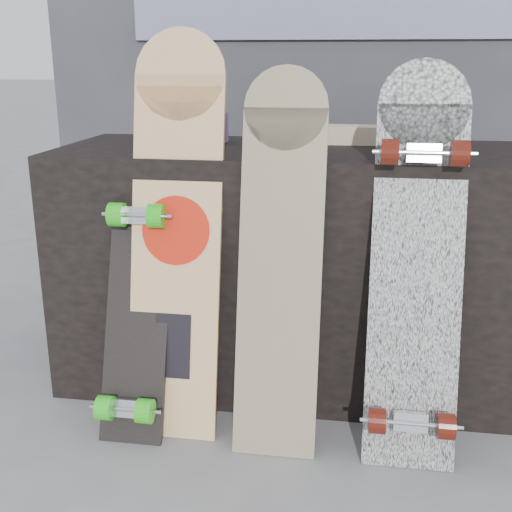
% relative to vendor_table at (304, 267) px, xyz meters
% --- Properties ---
extents(ground, '(60.00, 60.00, 0.00)m').
position_rel_vendor_table_xyz_m(ground, '(0.00, -0.50, -0.40)').
color(ground, slate).
rests_on(ground, ground).
extents(vendor_table, '(1.60, 0.60, 0.80)m').
position_rel_vendor_table_xyz_m(vendor_table, '(0.00, 0.00, 0.00)').
color(vendor_table, black).
rests_on(vendor_table, ground).
extents(booth, '(2.40, 0.22, 2.20)m').
position_rel_vendor_table_xyz_m(booth, '(0.00, 0.85, 0.70)').
color(booth, '#36373C').
rests_on(booth, ground).
extents(merch_box_purple, '(0.18, 0.12, 0.10)m').
position_rel_vendor_table_xyz_m(merch_box_purple, '(-0.38, 0.10, 0.45)').
color(merch_box_purple, navy).
rests_on(merch_box_purple, vendor_table).
extents(merch_box_small, '(0.14, 0.14, 0.12)m').
position_rel_vendor_table_xyz_m(merch_box_small, '(0.37, 0.07, 0.46)').
color(merch_box_small, navy).
rests_on(merch_box_small, vendor_table).
extents(merch_box_flat, '(0.22, 0.10, 0.06)m').
position_rel_vendor_table_xyz_m(merch_box_flat, '(0.14, 0.15, 0.43)').
color(merch_box_flat, '#D1B78C').
rests_on(merch_box_flat, vendor_table).
extents(longboard_geisha, '(0.26, 0.28, 1.17)m').
position_rel_vendor_table_xyz_m(longboard_geisha, '(-0.35, -0.32, 0.22)').
color(longboard_geisha, beige).
rests_on(longboard_geisha, ground).
extents(longboard_celtic, '(0.23, 0.27, 1.06)m').
position_rel_vendor_table_xyz_m(longboard_celtic, '(-0.04, -0.37, 0.17)').
color(longboard_celtic, beige).
rests_on(longboard_celtic, ground).
extents(longboard_cascadia, '(0.25, 0.37, 1.08)m').
position_rel_vendor_table_xyz_m(longboard_cascadia, '(0.34, -0.36, 0.16)').
color(longboard_cascadia, white).
rests_on(longboard_cascadia, ground).
extents(skateboard_dark, '(0.19, 0.36, 0.82)m').
position_rel_vendor_table_xyz_m(skateboard_dark, '(-0.46, -0.38, 0.02)').
color(skateboard_dark, black).
rests_on(skateboard_dark, ground).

